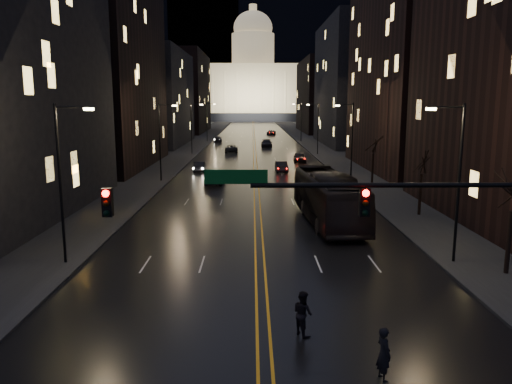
{
  "coord_description": "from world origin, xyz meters",
  "views": [
    {
      "loc": [
        -0.43,
        -17.11,
        9.03
      ],
      "look_at": [
        -0.21,
        13.01,
        3.63
      ],
      "focal_mm": 35.0,
      "sensor_mm": 36.0,
      "label": 1
    }
  ],
  "objects_px": {
    "traffic_signal": "(432,216)",
    "bus": "(328,198)",
    "oncoming_car_a": "(215,176)",
    "pedestrian_a": "(384,354)",
    "pedestrian_b": "(303,313)",
    "oncoming_car_b": "(200,167)",
    "receding_car_a": "(281,167)"
  },
  "relations": [
    {
      "from": "traffic_signal",
      "to": "receding_car_a",
      "type": "distance_m",
      "value": 48.45
    },
    {
      "from": "bus",
      "to": "pedestrian_a",
      "type": "distance_m",
      "value": 22.27
    },
    {
      "from": "oncoming_car_a",
      "to": "pedestrian_b",
      "type": "xyz_separation_m",
      "value": [
        6.19,
        -37.18,
        0.06
      ]
    },
    {
      "from": "bus",
      "to": "oncoming_car_b",
      "type": "height_order",
      "value": "bus"
    },
    {
      "from": "oncoming_car_a",
      "to": "oncoming_car_b",
      "type": "bearing_deg",
      "value": -70.61
    },
    {
      "from": "traffic_signal",
      "to": "receding_car_a",
      "type": "height_order",
      "value": "traffic_signal"
    },
    {
      "from": "traffic_signal",
      "to": "bus",
      "type": "relative_size",
      "value": 1.27
    },
    {
      "from": "pedestrian_b",
      "to": "pedestrian_a",
      "type": "bearing_deg",
      "value": -176.49
    },
    {
      "from": "bus",
      "to": "pedestrian_a",
      "type": "bearing_deg",
      "value": -97.68
    },
    {
      "from": "pedestrian_a",
      "to": "pedestrian_b",
      "type": "height_order",
      "value": "pedestrian_a"
    },
    {
      "from": "traffic_signal",
      "to": "receding_car_a",
      "type": "relative_size",
      "value": 4.09
    },
    {
      "from": "bus",
      "to": "oncoming_car_a",
      "type": "distance_m",
      "value": 20.85
    },
    {
      "from": "traffic_signal",
      "to": "pedestrian_b",
      "type": "height_order",
      "value": "traffic_signal"
    },
    {
      "from": "oncoming_car_b",
      "to": "pedestrian_b",
      "type": "xyz_separation_m",
      "value": [
        8.98,
        -47.35,
        0.21
      ]
    },
    {
      "from": "oncoming_car_b",
      "to": "receding_car_a",
      "type": "distance_m",
      "value": 10.86
    },
    {
      "from": "receding_car_a",
      "to": "pedestrian_a",
      "type": "bearing_deg",
      "value": -91.65
    },
    {
      "from": "bus",
      "to": "receding_car_a",
      "type": "height_order",
      "value": "bus"
    },
    {
      "from": "traffic_signal",
      "to": "oncoming_car_b",
      "type": "height_order",
      "value": "traffic_signal"
    },
    {
      "from": "receding_car_a",
      "to": "oncoming_car_b",
      "type": "bearing_deg",
      "value": 175.47
    },
    {
      "from": "bus",
      "to": "oncoming_car_a",
      "type": "height_order",
      "value": "bus"
    },
    {
      "from": "traffic_signal",
      "to": "bus",
      "type": "distance_m",
      "value": 20.47
    },
    {
      "from": "traffic_signal",
      "to": "receding_car_a",
      "type": "bearing_deg",
      "value": 92.96
    },
    {
      "from": "bus",
      "to": "oncoming_car_b",
      "type": "xyz_separation_m",
      "value": [
        -12.8,
        28.42,
        -1.21
      ]
    },
    {
      "from": "receding_car_a",
      "to": "pedestrian_b",
      "type": "xyz_separation_m",
      "value": [
        -1.87,
        -46.9,
        0.21
      ]
    },
    {
      "from": "oncoming_car_b",
      "to": "receding_car_a",
      "type": "bearing_deg",
      "value": 174.19
    },
    {
      "from": "receding_car_a",
      "to": "pedestrian_b",
      "type": "relative_size",
      "value": 2.34
    },
    {
      "from": "traffic_signal",
      "to": "pedestrian_a",
      "type": "height_order",
      "value": "traffic_signal"
    },
    {
      "from": "oncoming_car_b",
      "to": "pedestrian_a",
      "type": "bearing_deg",
      "value": 99.15
    },
    {
      "from": "bus",
      "to": "pedestrian_b",
      "type": "height_order",
      "value": "bus"
    },
    {
      "from": "pedestrian_a",
      "to": "oncoming_car_b",
      "type": "bearing_deg",
      "value": -3.34
    },
    {
      "from": "receding_car_a",
      "to": "pedestrian_a",
      "type": "height_order",
      "value": "pedestrian_a"
    },
    {
      "from": "oncoming_car_a",
      "to": "pedestrian_b",
      "type": "distance_m",
      "value": 37.69
    }
  ]
}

